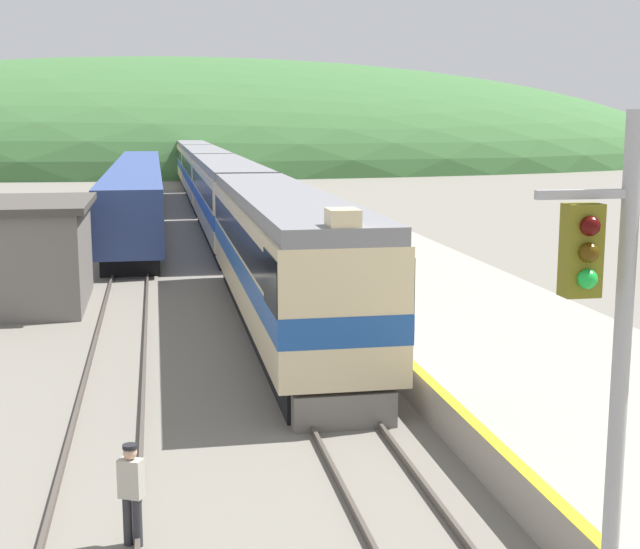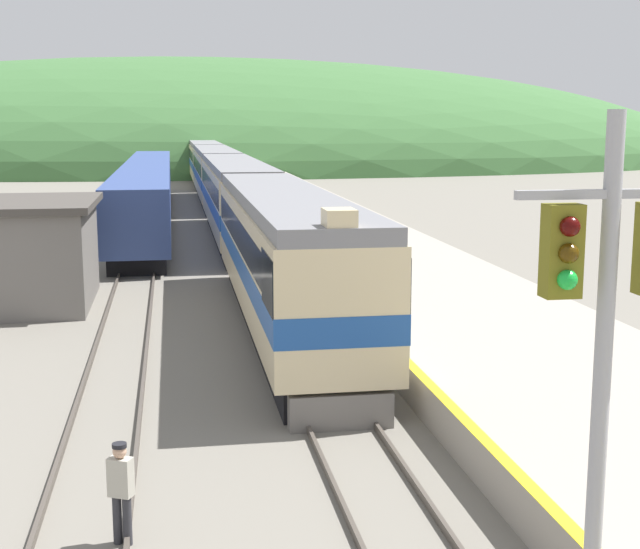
# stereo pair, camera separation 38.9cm
# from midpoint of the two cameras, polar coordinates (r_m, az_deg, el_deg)

# --- Properties ---
(track_main) EXTENTS (1.52, 180.00, 0.16)m
(track_main) POSITION_cam_midpoint_polar(r_m,az_deg,el_deg) (75.48, -6.73, 4.98)
(track_main) COLOR #4C443D
(track_main) RESTS_ON ground
(track_siding) EXTENTS (1.52, 180.00, 0.16)m
(track_siding) POSITION_cam_midpoint_polar(r_m,az_deg,el_deg) (75.41, -10.49, 4.88)
(track_siding) COLOR #4C443D
(track_siding) RESTS_ON ground
(platform) EXTENTS (7.09, 140.00, 0.88)m
(platform) POSITION_cam_midpoint_polar(r_m,az_deg,el_deg) (56.17, -0.24, 3.74)
(platform) COLOR #9E9689
(platform) RESTS_ON ground
(distant_hills) EXTENTS (154.90, 69.71, 30.25)m
(distant_hills) POSITION_cam_midpoint_polar(r_m,az_deg,el_deg) (131.16, -7.94, 6.97)
(distant_hills) COLOR #3D6B38
(distant_hills) RESTS_ON ground
(express_train_lead_car) EXTENTS (2.89, 19.05, 4.63)m
(express_train_lead_car) POSITION_cam_midpoint_polar(r_m,az_deg,el_deg) (27.26, -1.81, 1.23)
(express_train_lead_car) COLOR black
(express_train_lead_car) RESTS_ON ground
(carriage_second) EXTENTS (2.88, 20.86, 4.27)m
(carriage_second) POSITION_cam_midpoint_polar(r_m,az_deg,el_deg) (48.09, -5.18, 4.93)
(carriage_second) COLOR black
(carriage_second) RESTS_ON ground
(carriage_third) EXTENTS (2.88, 20.86, 4.27)m
(carriage_third) POSITION_cam_midpoint_polar(r_m,az_deg,el_deg) (69.73, -6.54, 6.43)
(carriage_third) COLOR black
(carriage_third) RESTS_ON ground
(carriage_fourth) EXTENTS (2.88, 20.86, 4.27)m
(carriage_fourth) POSITION_cam_midpoint_polar(r_m,az_deg,el_deg) (91.42, -7.26, 7.22)
(carriage_fourth) COLOR black
(carriage_fourth) RESTS_ON ground
(carriage_fifth) EXTENTS (2.88, 20.86, 4.27)m
(carriage_fifth) POSITION_cam_midpoint_polar(r_m,az_deg,el_deg) (113.12, -7.71, 7.70)
(carriage_fifth) COLOR black
(carriage_fifth) RESTS_ON ground
(siding_train) EXTENTS (2.90, 45.39, 3.67)m
(siding_train) POSITION_cam_midpoint_polar(r_m,az_deg,el_deg) (59.20, -10.78, 5.31)
(siding_train) COLOR black
(siding_train) RESTS_ON ground
(signal_mast_main) EXTENTS (2.20, 0.42, 6.54)m
(signal_mast_main) POSITION_cam_midpoint_polar(r_m,az_deg,el_deg) (10.38, 18.87, -2.76)
(signal_mast_main) COLOR #9E9EA3
(signal_mast_main) RESTS_ON ground
(track_worker) EXTENTS (0.42, 0.36, 1.62)m
(track_worker) POSITION_cam_midpoint_polar(r_m,az_deg,el_deg) (14.20, -11.83, -13.22)
(track_worker) COLOR #2D2D33
(track_worker) RESTS_ON ground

